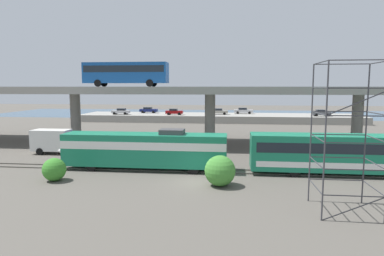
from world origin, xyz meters
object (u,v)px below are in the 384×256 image
Objects in this scene: scaffolding_tower at (348,133)px; parked_car_2 at (174,112)px; parked_car_3 at (243,111)px; parked_car_0 at (149,110)px; parked_car_4 at (121,111)px; transit_bus_on_overpass at (126,72)px; train_coach_lead at (373,153)px; parked_car_1 at (321,113)px; service_truck_west at (58,141)px; train_locomotive at (137,148)px; parked_car_5 at (219,111)px.

parked_car_2 is at bearing 110.07° from scaffolding_tower.
parked_car_3 is (16.71, 5.60, 0.00)m from parked_car_2.
parked_car_0 and parked_car_4 have the same top height.
transit_bus_on_overpass is at bearing -80.75° from parked_car_0.
transit_bus_on_overpass is 33.77m from scaffolding_tower.
parked_car_0 is at bearing -57.15° from train_coach_lead.
parked_car_1 is at bearing -16.42° from parked_car_3.
transit_bus_on_overpass is 2.92× the size of parked_car_2.
parked_car_1 is 0.97× the size of parked_car_2.
service_truck_west is 1.56× the size of parked_car_4.
parked_car_0 reaches higher than service_truck_west.
parked_car_3 is 30.49m from parked_car_4.
transit_bus_on_overpass is 13.37m from service_truck_west.
parked_car_0 is 1.09× the size of parked_car_2.
train_locomotive is at bearing 109.94° from parked_car_4.
service_truck_west is 52.83m from parked_car_3.
parked_car_0 is 42.33m from parked_car_1.
train_coach_lead is 5.41× the size of parked_car_5.
parked_car_2 is 0.97× the size of parked_car_5.
parked_car_1 is (7.32, 48.48, 0.27)m from train_coach_lead.
parked_car_1 is (35.61, 34.01, -8.04)m from transit_bus_on_overpass.
parked_car_2 is (7.69, -5.64, -0.00)m from parked_car_0.
train_coach_lead is 63.94m from parked_car_0.
parked_car_1 is 34.31m from parked_car_2.
parked_car_3 is (-4.56, 63.79, -2.92)m from scaffolding_tower.
scaffolding_tower reaches higher than parked_car_0.
train_coach_lead is at bearing -60.69° from parked_car_2.
scaffolding_tower reaches higher than train_locomotive.
train_locomotive is 1.47× the size of transit_bus_on_overpass.
service_truck_west is (-12.07, 6.93, -0.55)m from train_locomotive.
train_locomotive reaches higher than parked_car_1.
service_truck_west is at bearing -117.78° from parked_car_3.
parked_car_5 is (-23.58, 1.84, -0.00)m from parked_car_1.
train_locomotive is at bearing -77.56° from parked_car_0.
parked_car_0 is 0.96× the size of parked_car_3.
train_locomotive reaches higher than parked_car_4.
parked_car_5 is (-16.26, 50.32, 0.27)m from train_coach_lead.
parked_car_0 is (-11.85, 53.71, 0.25)m from train_locomotive.
scaffolding_tower is at bearing 120.72° from parked_car_4.
scaffolding_tower is at bearing -80.11° from parked_car_5.
parked_car_5 is at bearing 66.75° from service_truck_west.
parked_car_1 is at bearing 44.54° from service_truck_west.
transit_bus_on_overpass reaches higher than parked_car_0.
service_truck_west is at bearing -113.25° from parked_car_5.
train_locomotive is 3.77× the size of parked_car_3.
parked_car_3 is at bearing 62.22° from service_truck_west.
train_coach_lead reaches higher than parked_car_0.
parked_car_2 is at bearing -60.69° from train_coach_lead.
transit_bus_on_overpass is at bearing -92.23° from parked_car_2.
parked_car_3 is 1.08× the size of parked_car_4.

